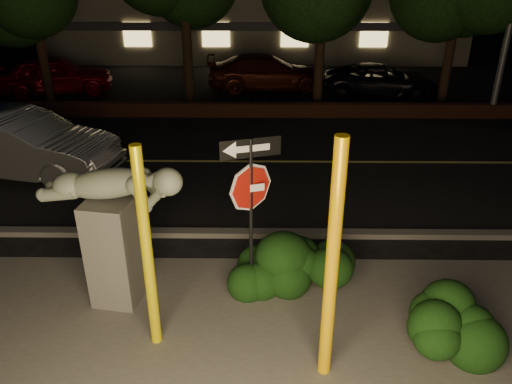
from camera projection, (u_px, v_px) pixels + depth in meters
ground at (251, 128)px, 16.97m from camera, size 90.00×90.00×0.00m
patio at (236, 377)px, 7.07m from camera, size 14.00×6.00×0.02m
road at (249, 162)px, 14.27m from camera, size 80.00×8.00×0.01m
lane_marking at (249, 161)px, 14.26m from camera, size 80.00×0.12×0.00m
curb at (245, 233)px, 10.56m from camera, size 80.00×0.25×0.12m
brick_wall at (252, 110)px, 18.03m from camera, size 40.00×0.35×0.50m
parking_lot at (254, 80)px, 23.26m from camera, size 40.00×12.00×0.01m
building at (256, 15)px, 29.57m from camera, size 22.00×10.20×4.00m
yellow_pole_left at (147, 253)px, 7.03m from camera, size 0.16×0.16×3.24m
yellow_pole_right at (332, 267)px, 6.41m from camera, size 0.18×0.18×3.58m
signpost at (251, 188)px, 7.93m from camera, size 0.94×0.32×2.88m
sculpture at (112, 220)px, 8.00m from camera, size 2.38×0.97×2.54m
hedge_center at (271, 264)px, 8.80m from camera, size 1.90×1.07×0.94m
hedge_right at (304, 254)px, 8.83m from camera, size 1.95×1.17×1.22m
hedge_far_right at (464, 324)px, 7.33m from camera, size 1.51×0.99×1.02m
silver_sedan at (20, 145)px, 13.12m from camera, size 5.41×2.80×1.70m
parked_car_red at (54, 75)px, 20.70m from camera, size 4.99×3.13×1.58m
parked_car_darkred at (267, 73)px, 21.32m from camera, size 5.27×2.57×1.48m
parked_car_dark at (381, 80)px, 20.46m from camera, size 4.80×2.58×1.28m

